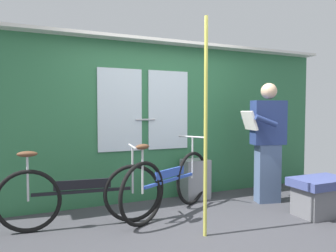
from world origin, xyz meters
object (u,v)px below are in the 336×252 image
Objects in this scene: bicycle_near_door at (82,195)px; bicycle_leaning_behind at (170,183)px; handrail_pole at (206,128)px; bench_seat_corner at (321,195)px; trash_bin_by_wall at (195,179)px; passenger_reading_newspaper at (267,140)px.

bicycle_near_door is 1.04m from bicycle_leaning_behind.
bench_seat_corner is at bearing -0.58° from handrail_pole.
trash_bin_by_wall is at bearing 65.53° from handrail_pole.
passenger_reading_newspaper is (2.46, -0.06, 0.50)m from bicycle_near_door.
passenger_reading_newspaper is 0.95m from bench_seat_corner.
bicycle_near_door is 1.72m from trash_bin_by_wall.
handrail_pole is at bearing 39.42° from passenger_reading_newspaper.
passenger_reading_newspaper is 0.75× the size of handrail_pole.
handrail_pole is at bearing -26.69° from bicycle_near_door.
bench_seat_corner is (1.65, -0.76, -0.14)m from bicycle_leaning_behind.
handrail_pole is (1.10, -0.73, 0.73)m from bicycle_near_door.
trash_bin_by_wall is at bearing 9.06° from bicycle_leaning_behind.
passenger_reading_newspaper reaches higher than bicycle_leaning_behind.
trash_bin_by_wall is at bearing 129.87° from bench_seat_corner.
trash_bin_by_wall is (-0.81, 0.55, -0.58)m from passenger_reading_newspaper.
bicycle_near_door is 1.06× the size of passenger_reading_newspaper.
bicycle_leaning_behind is 1.51m from passenger_reading_newspaper.
bicycle_near_door is at bearing 164.38° from bench_seat_corner.
passenger_reading_newspaper is at bearing 107.79° from bench_seat_corner.
trash_bin_by_wall reaches higher than bench_seat_corner.
bicycle_near_door is 1.15× the size of bicycle_leaning_behind.
passenger_reading_newspaper is (1.43, -0.07, 0.48)m from bicycle_leaning_behind.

